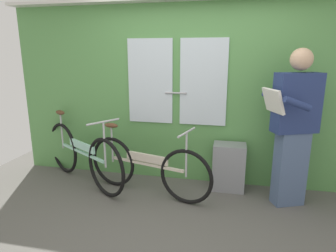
# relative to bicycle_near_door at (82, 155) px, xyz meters

# --- Properties ---
(ground_plane) EXTENTS (5.94, 4.31, 0.04)m
(ground_plane) POSITION_rel_bicycle_near_door_xyz_m (1.40, -0.91, -0.41)
(ground_plane) COLOR #56544F
(train_door_wall) EXTENTS (4.94, 0.28, 2.36)m
(train_door_wall) POSITION_rel_bicycle_near_door_xyz_m (1.39, 0.44, 0.84)
(train_door_wall) COLOR #56934C
(train_door_wall) RESTS_ON ground_plane
(bicycle_near_door) EXTENTS (1.57, 0.99, 0.95)m
(bicycle_near_door) POSITION_rel_bicycle_near_door_xyz_m (0.00, 0.00, 0.00)
(bicycle_near_door) COLOR black
(bicycle_near_door) RESTS_ON ground_plane
(bicycle_leaning_behind) EXTENTS (1.66, 0.60, 0.87)m
(bicycle_leaning_behind) POSITION_rel_bicycle_near_door_xyz_m (0.93, -0.13, -0.04)
(bicycle_leaning_behind) COLOR black
(bicycle_leaning_behind) RESTS_ON ground_plane
(passenger_reading_newspaper) EXTENTS (0.64, 0.59, 1.77)m
(passenger_reading_newspaper) POSITION_rel_bicycle_near_door_xyz_m (2.59, -0.02, 0.54)
(passenger_reading_newspaper) COLOR slate
(passenger_reading_newspaper) RESTS_ON ground_plane
(trash_bin_by_wall) EXTENTS (0.40, 0.28, 0.60)m
(trash_bin_by_wall) POSITION_rel_bicycle_near_door_xyz_m (1.92, 0.23, -0.09)
(trash_bin_by_wall) COLOR gray
(trash_bin_by_wall) RESTS_ON ground_plane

